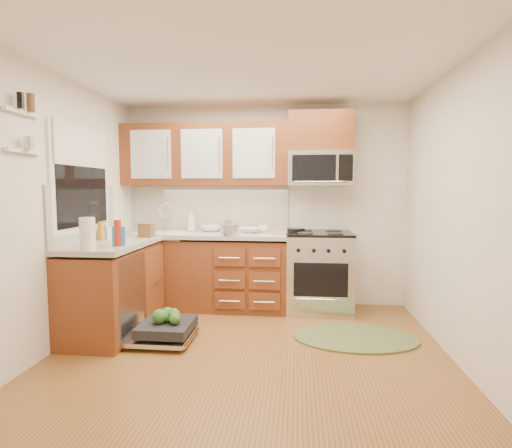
# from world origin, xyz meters

# --- Properties ---
(floor) EXTENTS (3.50, 3.50, 0.00)m
(floor) POSITION_xyz_m (0.00, 0.00, 0.00)
(floor) COLOR brown
(floor) RESTS_ON ground
(ceiling) EXTENTS (3.50, 3.50, 0.00)m
(ceiling) POSITION_xyz_m (0.00, 0.00, 2.50)
(ceiling) COLOR white
(ceiling) RESTS_ON ground
(wall_back) EXTENTS (3.50, 0.04, 2.50)m
(wall_back) POSITION_xyz_m (0.00, 1.75, 1.25)
(wall_back) COLOR silver
(wall_back) RESTS_ON ground
(wall_front) EXTENTS (3.50, 0.04, 2.50)m
(wall_front) POSITION_xyz_m (0.00, -1.75, 1.25)
(wall_front) COLOR silver
(wall_front) RESTS_ON ground
(wall_left) EXTENTS (0.04, 3.50, 2.50)m
(wall_left) POSITION_xyz_m (-1.75, 0.00, 1.25)
(wall_left) COLOR silver
(wall_left) RESTS_ON ground
(wall_right) EXTENTS (0.04, 3.50, 2.50)m
(wall_right) POSITION_xyz_m (1.75, 0.00, 1.25)
(wall_right) COLOR silver
(wall_right) RESTS_ON ground
(base_cabinet_back) EXTENTS (2.05, 0.60, 0.85)m
(base_cabinet_back) POSITION_xyz_m (-0.73, 1.45, 0.42)
(base_cabinet_back) COLOR #5E2A15
(base_cabinet_back) RESTS_ON ground
(base_cabinet_left) EXTENTS (0.60, 1.25, 0.85)m
(base_cabinet_left) POSITION_xyz_m (-1.45, 0.52, 0.42)
(base_cabinet_left) COLOR #5E2A15
(base_cabinet_left) RESTS_ON ground
(countertop_back) EXTENTS (2.07, 0.64, 0.05)m
(countertop_back) POSITION_xyz_m (-0.72, 1.44, 0.90)
(countertop_back) COLOR #B7B4A7
(countertop_back) RESTS_ON base_cabinet_back
(countertop_left) EXTENTS (0.64, 1.27, 0.05)m
(countertop_left) POSITION_xyz_m (-1.44, 0.53, 0.90)
(countertop_left) COLOR #B7B4A7
(countertop_left) RESTS_ON base_cabinet_left
(backsplash_back) EXTENTS (2.05, 0.02, 0.57)m
(backsplash_back) POSITION_xyz_m (-0.73, 1.74, 1.21)
(backsplash_back) COLOR #B3ACA0
(backsplash_back) RESTS_ON ground
(backsplash_left) EXTENTS (0.02, 1.25, 0.57)m
(backsplash_left) POSITION_xyz_m (-1.74, 0.52, 1.21)
(backsplash_left) COLOR #B3ACA0
(backsplash_left) RESTS_ON ground
(upper_cabinets) EXTENTS (2.05, 0.35, 0.75)m
(upper_cabinets) POSITION_xyz_m (-0.73, 1.57, 1.88)
(upper_cabinets) COLOR #5E2A15
(upper_cabinets) RESTS_ON ground
(cabinet_over_mw) EXTENTS (0.76, 0.35, 0.47)m
(cabinet_over_mw) POSITION_xyz_m (0.68, 1.57, 2.13)
(cabinet_over_mw) COLOR #5E2A15
(cabinet_over_mw) RESTS_ON ground
(range) EXTENTS (0.76, 0.64, 0.95)m
(range) POSITION_xyz_m (0.68, 1.43, 0.47)
(range) COLOR silver
(range) RESTS_ON ground
(microwave) EXTENTS (0.76, 0.38, 0.40)m
(microwave) POSITION_xyz_m (0.68, 1.55, 1.70)
(microwave) COLOR silver
(microwave) RESTS_ON ground
(sink) EXTENTS (0.62, 0.50, 0.26)m
(sink) POSITION_xyz_m (-1.25, 1.42, 0.80)
(sink) COLOR white
(sink) RESTS_ON ground
(dishwasher) EXTENTS (0.70, 0.60, 0.20)m
(dishwasher) POSITION_xyz_m (-0.86, 0.30, 0.10)
(dishwasher) COLOR silver
(dishwasher) RESTS_ON ground
(window) EXTENTS (0.03, 1.05, 1.05)m
(window) POSITION_xyz_m (-1.74, 0.50, 1.55)
(window) COLOR white
(window) RESTS_ON ground
(window_blind) EXTENTS (0.02, 0.96, 0.40)m
(window_blind) POSITION_xyz_m (-1.71, 0.50, 1.88)
(window_blind) COLOR white
(window_blind) RESTS_ON ground
(shelf_upper) EXTENTS (0.04, 0.40, 0.03)m
(shelf_upper) POSITION_xyz_m (-1.72, -0.35, 2.05)
(shelf_upper) COLOR white
(shelf_upper) RESTS_ON ground
(shelf_lower) EXTENTS (0.04, 0.40, 0.03)m
(shelf_lower) POSITION_xyz_m (-1.72, -0.35, 1.75)
(shelf_lower) COLOR white
(shelf_lower) RESTS_ON ground
(rug) EXTENTS (1.29, 0.91, 0.02)m
(rug) POSITION_xyz_m (0.99, 0.56, 0.01)
(rug) COLOR #656B3D
(rug) RESTS_ON ground
(skillet) EXTENTS (0.26, 0.26, 0.04)m
(skillet) POSITION_xyz_m (0.40, 1.47, 0.97)
(skillet) COLOR black
(skillet) RESTS_ON range
(stock_pot) EXTENTS (0.26, 0.26, 0.12)m
(stock_pot) POSITION_xyz_m (-0.36, 1.22, 0.99)
(stock_pot) COLOR silver
(stock_pot) RESTS_ON countertop_back
(cutting_board) EXTENTS (0.35, 0.29, 0.02)m
(cutting_board) POSITION_xyz_m (0.18, 1.47, 0.94)
(cutting_board) COLOR #B87A54
(cutting_board) RESTS_ON countertop_back
(canister) EXTENTS (0.12, 0.12, 0.15)m
(canister) POSITION_xyz_m (-0.45, 1.63, 1.00)
(canister) COLOR silver
(canister) RESTS_ON countertop_back
(paper_towel_roll) EXTENTS (0.17, 0.17, 0.29)m
(paper_towel_roll) POSITION_xyz_m (-1.41, -0.02, 1.07)
(paper_towel_roll) COLOR white
(paper_towel_roll) RESTS_ON countertop_left
(mustard_bottle) EXTENTS (0.07, 0.07, 0.20)m
(mustard_bottle) POSITION_xyz_m (-1.62, 0.64, 1.02)
(mustard_bottle) COLOR orange
(mustard_bottle) RESTS_ON countertop_left
(red_bottle) EXTENTS (0.07, 0.07, 0.25)m
(red_bottle) POSITION_xyz_m (-1.25, 0.24, 1.05)
(red_bottle) COLOR #A7240D
(red_bottle) RESTS_ON countertop_left
(wooden_box) EXTENTS (0.16, 0.12, 0.15)m
(wooden_box) POSITION_xyz_m (-1.25, 0.95, 1.00)
(wooden_box) COLOR brown
(wooden_box) RESTS_ON countertop_left
(blue_carton) EXTENTS (0.13, 0.10, 0.18)m
(blue_carton) POSITION_xyz_m (-1.25, 0.26, 1.01)
(blue_carton) COLOR #236DA4
(blue_carton) RESTS_ON countertop_left
(bowl_a) EXTENTS (0.29, 0.29, 0.06)m
(bowl_a) POSITION_xyz_m (-0.17, 1.51, 0.96)
(bowl_a) COLOR #999999
(bowl_a) RESTS_ON countertop_back
(bowl_b) EXTENTS (0.25, 0.25, 0.08)m
(bowl_b) POSITION_xyz_m (-0.66, 1.60, 0.96)
(bowl_b) COLOR #999999
(bowl_b) RESTS_ON countertop_back
(cup) EXTENTS (0.13, 0.13, 0.10)m
(cup) POSITION_xyz_m (0.01, 1.50, 0.97)
(cup) COLOR #999999
(cup) RESTS_ON countertop_back
(soap_bottle_a) EXTENTS (0.12, 0.12, 0.27)m
(soap_bottle_a) POSITION_xyz_m (-0.91, 1.59, 1.06)
(soap_bottle_a) COLOR #999999
(soap_bottle_a) RESTS_ON countertop_back
(soap_bottle_b) EXTENTS (0.11, 0.11, 0.20)m
(soap_bottle_b) POSITION_xyz_m (-1.62, 0.75, 1.02)
(soap_bottle_b) COLOR #999999
(soap_bottle_b) RESTS_ON countertop_left
(soap_bottle_c) EXTENTS (0.15, 0.15, 0.16)m
(soap_bottle_c) POSITION_xyz_m (-1.62, 0.96, 1.01)
(soap_bottle_c) COLOR #999999
(soap_bottle_c) RESTS_ON countertop_left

